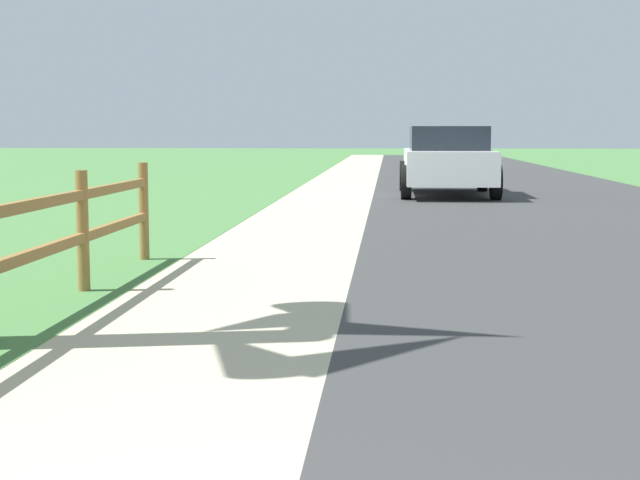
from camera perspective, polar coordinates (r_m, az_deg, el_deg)
The scene contains 5 objects.
ground_plane at distance 25.96m, azimuth 3.31°, elevation 3.20°, with size 120.00×120.00×0.00m, color #45773D.
road_asphalt at distance 28.13m, azimuth 10.53°, elevation 3.36°, with size 7.00×66.00×0.01m, color #373737.
curb_concrete at distance 28.15m, azimuth -2.76°, elevation 3.46°, with size 6.00×66.00×0.01m, color #BAAF91.
grass_verge at distance 28.37m, azimuth -5.77°, elevation 3.46°, with size 5.00×66.00×0.00m, color #45773D.
parked_suv_white at distance 22.38m, azimuth 7.53°, elevation 4.73°, with size 2.14×4.91×1.58m.
Camera 1 is at (0.37, -0.92, 1.45)m, focal length 54.08 mm.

